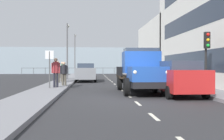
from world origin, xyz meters
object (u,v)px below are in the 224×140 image
pedestrian_in_dark_coat (56,70)px  lamp_post_far (75,50)px  truck_vintage_blue (141,71)px  pedestrian_couple_a (58,70)px  lamp_post_promenade (67,45)px  pedestrian_near_railing (63,70)px  car_red_kerbside_near (178,78)px  traffic_light_near (207,48)px  car_silver_kerbside_1 (152,74)px  pedestrian_couple_b (62,70)px  street_sign (50,63)px  car_grey_oppositeside_0 (86,72)px  pedestrian_by_lamp (64,72)px

pedestrian_in_dark_coat → lamp_post_far: lamp_post_far is taller
truck_vintage_blue → pedestrian_in_dark_coat: bearing=-25.9°
pedestrian_couple_a → lamp_post_promenade: lamp_post_promenade is taller
pedestrian_near_railing → lamp_post_far: bearing=-90.7°
car_red_kerbside_near → pedestrian_couple_a: size_ratio=2.43×
pedestrian_near_railing → lamp_post_promenade: (-0.28, -1.55, 2.51)m
truck_vintage_blue → traffic_light_near: bearing=179.6°
lamp_post_promenade → truck_vintage_blue: bearing=112.2°
car_red_kerbside_near → car_silver_kerbside_1: bearing=-90.0°
truck_vintage_blue → pedestrian_couple_b: (5.21, -8.21, -0.03)m
traffic_light_near → street_sign: (8.87, -1.80, -0.79)m
pedestrian_couple_b → car_silver_kerbside_1: bearing=149.2°
pedestrian_in_dark_coat → pedestrian_near_railing: (0.61, -8.92, -0.13)m
pedestrian_near_railing → car_grey_oppositeside_0: bearing=161.7°
traffic_light_near → lamp_post_promenade: 15.71m
pedestrian_by_lamp → street_sign: street_sign is taller
lamp_post_far → pedestrian_in_dark_coat: bearing=91.1°
car_grey_oppositeside_0 → pedestrian_by_lamp: bearing=78.8°
car_red_kerbside_near → car_grey_oppositeside_0: bearing=-67.9°
truck_vintage_blue → street_sign: truck_vintage_blue is taller
pedestrian_near_railing → pedestrian_in_dark_coat: bearing=93.9°
car_silver_kerbside_1 → pedestrian_by_lamp: (6.16, 0.27, 0.20)m
car_red_kerbside_near → pedestrian_in_dark_coat: bearing=-30.0°
car_silver_kerbside_1 → pedestrian_by_lamp: bearing=2.6°
car_red_kerbside_near → car_grey_oppositeside_0: (4.85, -11.93, 0.00)m
pedestrian_in_dark_coat → car_silver_kerbside_1: bearing=-164.7°
car_silver_kerbside_1 → car_grey_oppositeside_0: size_ratio=0.97×
pedestrian_by_lamp → car_silver_kerbside_1: bearing=-177.4°
car_grey_oppositeside_0 → pedestrian_near_railing: pedestrian_near_railing is taller
truck_vintage_blue → pedestrian_couple_a: (5.39, -6.76, -0.02)m
pedestrian_near_railing → lamp_post_far: lamp_post_far is taller
car_grey_oppositeside_0 → lamp_post_far: 15.33m
pedestrian_in_dark_coat → lamp_post_far: (0.45, -23.06, 2.64)m
car_grey_oppositeside_0 → car_red_kerbside_near: bearing=112.1°
traffic_light_near → pedestrian_in_dark_coat: bearing=-15.7°
lamp_post_far → truck_vintage_blue: bearing=101.9°
truck_vintage_blue → lamp_post_promenade: bearing=-67.8°
car_red_kerbside_near → lamp_post_promenade: bearing=-64.4°
pedestrian_couple_b → traffic_light_near: (-8.89, 8.24, 1.33)m
car_red_kerbside_near → pedestrian_couple_b: (6.80, -9.58, 0.25)m
pedestrian_couple_b → lamp_post_promenade: (0.04, -4.64, 2.47)m
car_grey_oppositeside_0 → street_sign: (1.93, 8.78, 0.79)m
truck_vintage_blue → pedestrian_near_railing: bearing=-63.9°
pedestrian_couple_a → truck_vintage_blue: bearing=128.6°
car_grey_oppositeside_0 → pedestrian_in_dark_coat: size_ratio=2.54×
pedestrian_couple_a → pedestrian_in_dark_coat: bearing=96.2°
pedestrian_in_dark_coat → lamp_post_far: size_ratio=0.29×
pedestrian_near_railing → street_sign: street_sign is taller
pedestrian_couple_a → pedestrian_by_lamp: bearing=105.8°
pedestrian_couple_a → traffic_light_near: 11.40m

